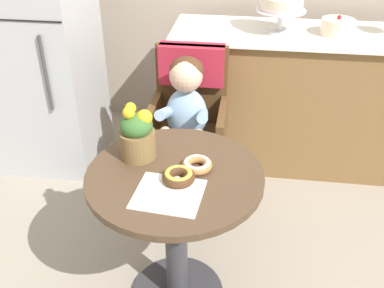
# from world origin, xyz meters

# --- Properties ---
(cafe_table) EXTENTS (0.72, 0.72, 0.72)m
(cafe_table) POSITION_xyz_m (0.00, 0.00, 0.51)
(cafe_table) COLOR #4C3826
(cafe_table) RESTS_ON ground
(wicker_chair) EXTENTS (0.42, 0.45, 0.95)m
(wicker_chair) POSITION_xyz_m (-0.05, 0.76, 0.64)
(wicker_chair) COLOR brown
(wicker_chair) RESTS_ON ground
(seated_child) EXTENTS (0.27, 0.32, 0.73)m
(seated_child) POSITION_xyz_m (-0.05, 0.60, 0.68)
(seated_child) COLOR #8CADCC
(seated_child) RESTS_ON ground
(paper_napkin) EXTENTS (0.27, 0.25, 0.00)m
(paper_napkin) POSITION_xyz_m (-0.00, -0.14, 0.72)
(paper_napkin) COLOR white
(paper_napkin) RESTS_ON cafe_table
(donut_front) EXTENTS (0.12, 0.12, 0.04)m
(donut_front) POSITION_xyz_m (0.09, 0.04, 0.74)
(donut_front) COLOR #AD7542
(donut_front) RESTS_ON cafe_table
(donut_mid) EXTENTS (0.13, 0.13, 0.05)m
(donut_mid) POSITION_xyz_m (0.02, -0.05, 0.75)
(donut_mid) COLOR #4C2D19
(donut_mid) RESTS_ON cafe_table
(flower_vase) EXTENTS (0.15, 0.15, 0.24)m
(flower_vase) POSITION_xyz_m (-0.17, 0.10, 0.83)
(flower_vase) COLOR brown
(flower_vase) RESTS_ON cafe_table
(display_counter) EXTENTS (1.56, 0.62, 0.90)m
(display_counter) POSITION_xyz_m (0.55, 1.30, 0.45)
(display_counter) COLOR olive
(display_counter) RESTS_ON ground
(tiered_cake_stand) EXTENTS (0.30, 0.30, 0.28)m
(tiered_cake_stand) POSITION_xyz_m (0.43, 1.30, 1.08)
(tiered_cake_stand) COLOR silver
(tiered_cake_stand) RESTS_ON display_counter
(round_layer_cake) EXTENTS (0.20, 0.20, 0.12)m
(round_layer_cake) POSITION_xyz_m (0.78, 1.30, 0.95)
(round_layer_cake) COLOR beige
(round_layer_cake) RESTS_ON display_counter
(refrigerator) EXTENTS (0.64, 0.63, 1.70)m
(refrigerator) POSITION_xyz_m (-1.05, 1.10, 0.85)
(refrigerator) COLOR #B7BABF
(refrigerator) RESTS_ON ground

